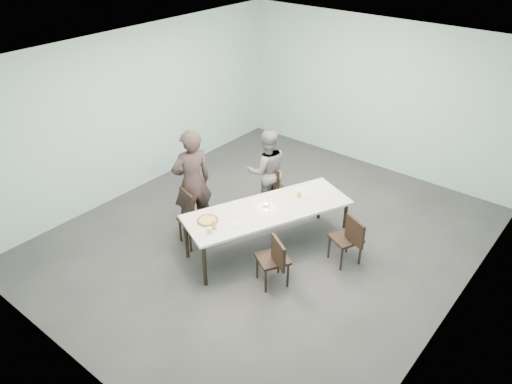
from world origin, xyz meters
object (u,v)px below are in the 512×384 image
Objects in this scene: pizza at (208,221)px; beer_glass at (214,224)px; chair_far_right at (349,237)px; amber_tumbler at (299,195)px; diner_near at (192,182)px; chair_near_left at (191,214)px; water_tumbler at (210,230)px; table at (268,212)px; chair_near_right at (275,258)px; diner_far at (267,171)px; side_plate at (236,224)px; chair_far_left at (275,188)px; tealight at (266,205)px.

beer_glass reaches higher than pizza.
chair_far_right is 1.07m from amber_tumbler.
chair_far_right is 2.64m from diner_near.
water_tumbler is at bearing -11.22° from chair_near_left.
chair_near_right is (0.64, -0.65, -0.19)m from table.
chair_near_right is at bearing 78.19° from diner_far.
side_plate is 1.26m from amber_tumbler.
chair_near_left reaches higher than pizza.
diner_far is at bearing 94.51° from chair_near_left.
chair_near_left is 1.00× the size of chair_far_right.
pizza is at bearing 39.88° from chair_near_right.
amber_tumbler is (0.72, -0.34, 0.29)m from chair_far_left.
chair_near_right is 1.02m from tealight.
pizza is at bearing 159.05° from beer_glass.
chair_far_right is at bearing 43.17° from beer_glass.
diner_near reaches higher than pizza.
amber_tumbler is at bearing 74.36° from table.
side_plate reaches higher than table.
water_tumbler is 1.09m from tealight.
table is 1.23m from diner_far.
beer_glass is (0.50, -1.88, 0.07)m from diner_far.
chair_near_left is 15.54× the size of tealight.
chair_near_left is at bearing 152.74° from water_tumbler.
chair_far_left is 0.57× the size of diner_far.
water_tumbler is (1.04, -0.69, -0.12)m from diner_near.
diner_near is 0.96m from pizza.
chair_near_right is 10.88× the size of amber_tumbler.
table is 30.47× the size of water_tumbler.
water_tumbler reaches higher than side_plate.
diner_near is 1.20× the size of diner_far.
chair_far_left reaches higher than pizza.
chair_near_right is at bearing 23.72° from water_tumbler.
chair_far_left is at bearing 86.92° from chair_near_left.
chair_far_right reaches higher than water_tumbler.
amber_tumbler is (-1.03, 0.14, 0.29)m from chair_far_right.
chair_far_right is at bearing 7.79° from chair_far_left.
diner_far reaches higher than beer_glass.
chair_far_left is at bearing 98.74° from beer_glass.
chair_near_right is at bearing -45.68° from table.
table is 3.15× the size of chair_near_right.
diner_near is at bearing 148.96° from pizza.
water_tumbler is (0.53, -1.99, 0.04)m from diner_far.
amber_tumbler is (-0.47, 1.24, 0.29)m from chair_near_right.
side_plate is at bearing -98.73° from table.
diner_far is at bearing 128.85° from table.
pizza is at bearing 63.19° from chair_far_right.
pizza is 0.42m from side_plate.
side_plate is (0.46, -1.57, 0.25)m from chair_far_left.
tealight is at bearing 47.88° from chair_near_left.
side_plate is at bearing 98.30° from diner_near.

